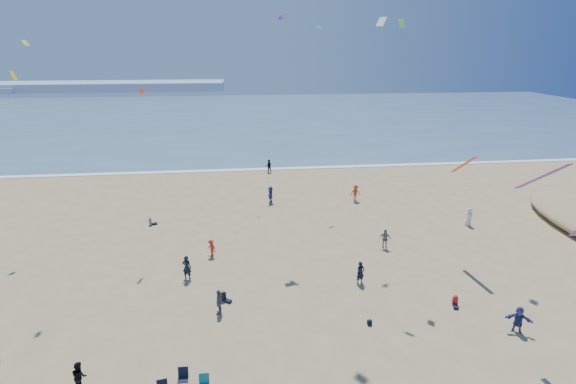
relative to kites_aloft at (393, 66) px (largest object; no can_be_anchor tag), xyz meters
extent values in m
cube|color=#476B84|center=(-9.29, 82.63, -15.41)|extent=(220.00, 100.00, 0.06)
cube|color=white|center=(-9.29, 32.63, -15.40)|extent=(220.00, 1.20, 0.08)
cube|color=#7A8EA8|center=(-69.29, 157.63, -13.84)|extent=(110.00, 20.00, 3.20)
imported|color=black|center=(-1.45, -0.22, -14.57)|extent=(0.73, 0.58, 1.75)
imported|color=black|center=(-14.16, 1.99, -14.49)|extent=(0.80, 0.64, 1.91)
imported|color=black|center=(-5.82, 31.03, -14.54)|extent=(0.94, 0.77, 1.80)
imported|color=gray|center=(2.31, 5.48, -14.57)|extent=(1.11, 0.79, 1.75)
imported|color=slate|center=(-11.63, -2.94, -14.57)|extent=(0.64, 1.09, 1.74)
imported|color=red|center=(2.98, 17.95, -14.51)|extent=(1.27, 0.82, 1.86)
imported|color=navy|center=(6.55, -7.03, -14.60)|extent=(1.62, 1.17, 1.69)
imported|color=#344891|center=(-6.57, 18.51, -14.50)|extent=(0.83, 1.82, 1.89)
imported|color=black|center=(-18.45, -9.05, -14.61)|extent=(1.02, 1.02, 1.67)
imported|color=silver|center=(12.04, 9.52, -14.54)|extent=(0.63, 0.92, 1.80)
imported|color=red|center=(-12.53, 5.69, -14.71)|extent=(1.03, 1.07, 1.46)
cube|color=black|center=(-2.24, -5.32, -15.27)|extent=(0.28, 0.18, 0.34)
cube|color=#CFFF2B|center=(-27.54, 13.40, 1.49)|extent=(0.52, 0.61, 0.45)
cube|color=#6423A4|center=(-6.10, 10.48, 3.50)|extent=(0.74, 0.89, 0.39)
cube|color=red|center=(-17.54, 9.08, -2.20)|extent=(0.37, 0.87, 0.43)
cube|color=yellow|center=(-23.53, 1.24, -0.48)|extent=(0.39, 0.85, 0.57)
cube|color=#35B25D|center=(1.85, 4.07, 2.77)|extent=(0.57, 0.60, 0.53)
cube|color=white|center=(0.06, 3.16, 2.84)|extent=(0.70, 0.73, 0.61)
cube|color=#1BA7CC|center=(-1.13, 20.44, 3.07)|extent=(0.75, 0.63, 0.31)
cube|color=#6C269A|center=(5.77, -7.79, -5.32)|extent=(0.35, 3.14, 2.21)
cube|color=#EB4018|center=(7.39, 3.22, -7.55)|extent=(0.35, 2.64, 1.87)
camera|label=1|loc=(-10.16, -28.78, 1.28)|focal=28.00mm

